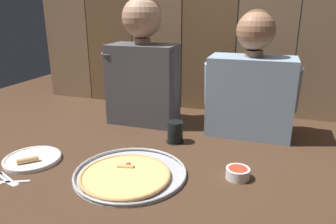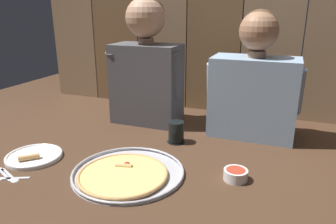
# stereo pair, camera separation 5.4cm
# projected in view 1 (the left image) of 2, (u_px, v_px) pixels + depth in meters

# --- Properties ---
(ground_plane) EXTENTS (3.20, 3.20, 0.00)m
(ground_plane) POSITION_uv_depth(u_px,v_px,m) (167.00, 163.00, 1.26)
(ground_plane) COLOR #422B1C
(pizza_tray) EXTENTS (0.42, 0.42, 0.03)m
(pizza_tray) POSITION_uv_depth(u_px,v_px,m) (128.00, 174.00, 1.16)
(pizza_tray) COLOR #B2B2B7
(pizza_tray) RESTS_ON ground
(dinner_plate) EXTENTS (0.22, 0.22, 0.03)m
(dinner_plate) POSITION_uv_depth(u_px,v_px,m) (32.00, 159.00, 1.28)
(dinner_plate) COLOR white
(dinner_plate) RESTS_ON ground
(drinking_glass) EXTENTS (0.08, 0.08, 0.10)m
(drinking_glass) POSITION_uv_depth(u_px,v_px,m) (175.00, 132.00, 1.45)
(drinking_glass) COLOR black
(drinking_glass) RESTS_ON ground
(dipping_bowl) EXTENTS (0.09, 0.09, 0.04)m
(dipping_bowl) POSITION_uv_depth(u_px,v_px,m) (238.00, 173.00, 1.14)
(dipping_bowl) COLOR white
(dipping_bowl) RESTS_ON ground
(table_fork) EXTENTS (0.12, 0.07, 0.01)m
(table_fork) POSITION_uv_depth(u_px,v_px,m) (2.00, 177.00, 1.15)
(table_fork) COLOR silver
(table_fork) RESTS_ON ground
(table_knife) EXTENTS (0.15, 0.08, 0.01)m
(table_knife) POSITION_uv_depth(u_px,v_px,m) (7.00, 182.00, 1.12)
(table_knife) COLOR silver
(table_knife) RESTS_ON ground
(table_spoon) EXTENTS (0.14, 0.07, 0.01)m
(table_spoon) POSITION_uv_depth(u_px,v_px,m) (11.00, 180.00, 1.13)
(table_spoon) COLOR silver
(table_spoon) RESTS_ON ground
(diner_left) EXTENTS (0.38, 0.22, 0.65)m
(diner_left) POSITION_uv_depth(u_px,v_px,m) (143.00, 64.00, 1.63)
(diner_left) COLOR #4C4C51
(diner_left) RESTS_ON ground
(diner_right) EXTENTS (0.43, 0.21, 0.58)m
(diner_right) POSITION_uv_depth(u_px,v_px,m) (251.00, 82.00, 1.48)
(diner_right) COLOR #849EB7
(diner_right) RESTS_ON ground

